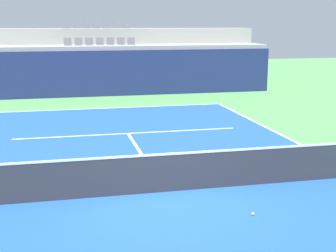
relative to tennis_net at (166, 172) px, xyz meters
name	(u,v)px	position (x,y,z in m)	size (l,w,h in m)	color
ground_plane	(166,192)	(0.00, 0.00, -0.51)	(80.00, 80.00, 0.00)	#4C8C4C
court_surface	(166,192)	(0.00, 0.00, -0.50)	(11.00, 24.00, 0.01)	#1E4C99
baseline_far	(112,108)	(0.00, 11.95, -0.50)	(11.00, 0.10, 0.00)	white
service_line_far	(128,133)	(0.00, 6.40, -0.50)	(8.26, 0.10, 0.00)	white
centre_service_line	(143,156)	(0.00, 3.20, -0.50)	(0.10, 6.40, 0.00)	white
back_wall	(103,74)	(0.00, 15.95, 0.76)	(19.65, 0.30, 2.54)	navy
stands_tier_lower	(101,69)	(0.00, 17.30, 0.87)	(19.65, 2.40, 2.76)	#9E9E99
stands_tier_upper	(97,58)	(0.00, 19.70, 1.34)	(19.65, 2.40, 3.70)	#9E9E99
seating_row_lower	(100,43)	(0.00, 17.39, 2.38)	(4.11, 0.44, 0.44)	slate
seating_row_upper	(96,26)	(0.00, 19.79, 3.31)	(4.11, 0.44, 0.44)	slate
tennis_net	(166,172)	(0.00, 0.00, 0.00)	(11.08, 0.08, 1.07)	black
tennis_ball_1	(253,214)	(1.50, -1.84, -0.47)	(0.07, 0.07, 0.07)	#CCE033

